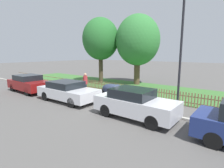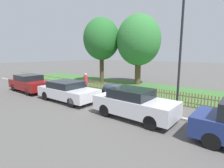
{
  "view_description": "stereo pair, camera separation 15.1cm",
  "coord_description": "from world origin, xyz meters",
  "px_view_note": "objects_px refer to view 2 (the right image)",
  "views": [
    {
      "loc": [
        5.16,
        -8.16,
        3.09
      ],
      "look_at": [
        -1.91,
        0.85,
        1.1
      ],
      "focal_mm": 28.0,
      "sensor_mm": 36.0,
      "label": 1
    },
    {
      "loc": [
        5.28,
        -8.07,
        3.09
      ],
      "look_at": [
        -1.91,
        0.85,
        1.1
      ],
      "focal_mm": 28.0,
      "sensor_mm": 36.0,
      "label": 2
    }
  ],
  "objects_px": {
    "parked_car_navy_estate": "(134,103)",
    "tree_behind_motorcycle": "(139,40)",
    "parked_car_black_saloon": "(68,91)",
    "covered_motorcycle": "(113,89)",
    "tree_nearest_kerb": "(101,39)",
    "street_lamp": "(181,36)",
    "pedestrian_near_fence": "(86,82)",
    "parked_car_silver_hatchback": "(30,83)"
  },
  "relations": [
    {
      "from": "parked_car_silver_hatchback",
      "to": "street_lamp",
      "type": "bearing_deg",
      "value": 9.41
    },
    {
      "from": "parked_car_navy_estate",
      "to": "tree_behind_motorcycle",
      "type": "relative_size",
      "value": 0.58
    },
    {
      "from": "parked_car_silver_hatchback",
      "to": "parked_car_navy_estate",
      "type": "relative_size",
      "value": 1.02
    },
    {
      "from": "tree_nearest_kerb",
      "to": "pedestrian_near_fence",
      "type": "height_order",
      "value": "tree_nearest_kerb"
    },
    {
      "from": "tree_behind_motorcycle",
      "to": "street_lamp",
      "type": "relative_size",
      "value": 1.09
    },
    {
      "from": "parked_car_navy_estate",
      "to": "tree_nearest_kerb",
      "type": "distance_m",
      "value": 11.43
    },
    {
      "from": "parked_car_black_saloon",
      "to": "covered_motorcycle",
      "type": "bearing_deg",
      "value": 49.76
    },
    {
      "from": "parked_car_navy_estate",
      "to": "tree_behind_motorcycle",
      "type": "bearing_deg",
      "value": 119.94
    },
    {
      "from": "tree_behind_motorcycle",
      "to": "street_lamp",
      "type": "height_order",
      "value": "tree_behind_motorcycle"
    },
    {
      "from": "pedestrian_near_fence",
      "to": "covered_motorcycle",
      "type": "bearing_deg",
      "value": -122.47
    },
    {
      "from": "parked_car_silver_hatchback",
      "to": "pedestrian_near_fence",
      "type": "relative_size",
      "value": 2.49
    },
    {
      "from": "tree_nearest_kerb",
      "to": "covered_motorcycle",
      "type": "bearing_deg",
      "value": -41.61
    },
    {
      "from": "tree_nearest_kerb",
      "to": "street_lamp",
      "type": "height_order",
      "value": "tree_nearest_kerb"
    },
    {
      "from": "parked_car_navy_estate",
      "to": "tree_behind_motorcycle",
      "type": "xyz_separation_m",
      "value": [
        -4.74,
        8.36,
        3.64
      ]
    },
    {
      "from": "parked_car_silver_hatchback",
      "to": "covered_motorcycle",
      "type": "height_order",
      "value": "parked_car_silver_hatchback"
    },
    {
      "from": "parked_car_black_saloon",
      "to": "parked_car_silver_hatchback",
      "type": "bearing_deg",
      "value": -179.63
    },
    {
      "from": "street_lamp",
      "to": "parked_car_navy_estate",
      "type": "bearing_deg",
      "value": -133.59
    },
    {
      "from": "parked_car_navy_estate",
      "to": "pedestrian_near_fence",
      "type": "distance_m",
      "value": 5.96
    },
    {
      "from": "parked_car_black_saloon",
      "to": "tree_nearest_kerb",
      "type": "relative_size",
      "value": 0.64
    },
    {
      "from": "parked_car_silver_hatchback",
      "to": "street_lamp",
      "type": "height_order",
      "value": "street_lamp"
    },
    {
      "from": "parked_car_black_saloon",
      "to": "pedestrian_near_fence",
      "type": "bearing_deg",
      "value": 102.17
    },
    {
      "from": "parked_car_black_saloon",
      "to": "pedestrian_near_fence",
      "type": "relative_size",
      "value": 2.63
    },
    {
      "from": "parked_car_silver_hatchback",
      "to": "tree_behind_motorcycle",
      "type": "relative_size",
      "value": 0.59
    },
    {
      "from": "covered_motorcycle",
      "to": "pedestrian_near_fence",
      "type": "relative_size",
      "value": 1.15
    },
    {
      "from": "parked_car_silver_hatchback",
      "to": "covered_motorcycle",
      "type": "xyz_separation_m",
      "value": [
        6.72,
        2.53,
        -0.08
      ]
    },
    {
      "from": "parked_car_silver_hatchback",
      "to": "covered_motorcycle",
      "type": "relative_size",
      "value": 2.16
    },
    {
      "from": "street_lamp",
      "to": "pedestrian_near_fence",
      "type": "bearing_deg",
      "value": 176.27
    },
    {
      "from": "parked_car_black_saloon",
      "to": "parked_car_navy_estate",
      "type": "xyz_separation_m",
      "value": [
        5.09,
        0.05,
        0.06
      ]
    },
    {
      "from": "parked_car_black_saloon",
      "to": "tree_behind_motorcycle",
      "type": "xyz_separation_m",
      "value": [
        0.35,
        8.41,
        3.7
      ]
    },
    {
      "from": "tree_behind_motorcycle",
      "to": "pedestrian_near_fence",
      "type": "distance_m",
      "value": 7.25
    },
    {
      "from": "pedestrian_near_fence",
      "to": "street_lamp",
      "type": "bearing_deg",
      "value": -132.89
    },
    {
      "from": "parked_car_black_saloon",
      "to": "parked_car_navy_estate",
      "type": "bearing_deg",
      "value": -0.95
    },
    {
      "from": "tree_nearest_kerb",
      "to": "street_lamp",
      "type": "xyz_separation_m",
      "value": [
        9.79,
        -5.28,
        -0.66
      ]
    },
    {
      "from": "street_lamp",
      "to": "parked_car_silver_hatchback",
      "type": "bearing_deg",
      "value": -171.13
    },
    {
      "from": "tree_behind_motorcycle",
      "to": "street_lamp",
      "type": "distance_m",
      "value": 9.23
    },
    {
      "from": "parked_car_silver_hatchback",
      "to": "street_lamp",
      "type": "relative_size",
      "value": 0.65
    },
    {
      "from": "parked_car_navy_estate",
      "to": "tree_nearest_kerb",
      "type": "height_order",
      "value": "tree_nearest_kerb"
    },
    {
      "from": "tree_nearest_kerb",
      "to": "street_lamp",
      "type": "bearing_deg",
      "value": -28.35
    },
    {
      "from": "parked_car_navy_estate",
      "to": "covered_motorcycle",
      "type": "height_order",
      "value": "parked_car_navy_estate"
    },
    {
      "from": "parked_car_silver_hatchback",
      "to": "street_lamp",
      "type": "distance_m",
      "value": 11.98
    },
    {
      "from": "parked_car_black_saloon",
      "to": "pedestrian_near_fence",
      "type": "distance_m",
      "value": 2.16
    },
    {
      "from": "parked_car_silver_hatchback",
      "to": "parked_car_black_saloon",
      "type": "relative_size",
      "value": 0.95
    }
  ]
}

